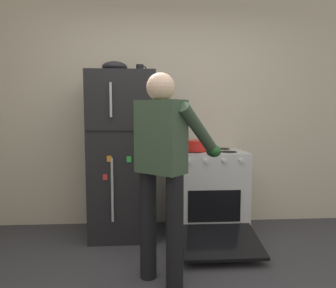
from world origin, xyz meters
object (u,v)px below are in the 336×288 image
(refrigerator, at_px, (124,155))
(mixing_bowl, at_px, (115,67))
(stove_range, at_px, (209,192))
(coffee_mug, at_px, (140,69))
(person_cook, at_px, (164,159))
(red_pot, at_px, (195,146))

(refrigerator, relative_size, mixing_bowl, 6.54)
(stove_range, height_order, coffee_mug, coffee_mug)
(person_cook, height_order, mixing_bowl, mixing_bowl)
(red_pot, bearing_deg, refrigerator, 176.26)
(stove_range, distance_m, person_cook, 1.24)
(refrigerator, bearing_deg, person_cook, -69.32)
(coffee_mug, height_order, mixing_bowl, mixing_bowl)
(person_cook, relative_size, mixing_bowl, 6.07)
(person_cook, xyz_separation_m, red_pot, (0.38, 0.96, 0.00))
(red_pot, distance_m, mixing_bowl, 1.18)
(refrigerator, bearing_deg, mixing_bowl, 179.78)
(red_pot, xyz_separation_m, coffee_mug, (-0.58, 0.10, 0.81))
(person_cook, distance_m, coffee_mug, 1.35)
(red_pot, xyz_separation_m, mixing_bowl, (-0.84, 0.05, 0.82))
(red_pot, relative_size, coffee_mug, 3.25)
(refrigerator, relative_size, stove_range, 1.42)
(red_pot, bearing_deg, stove_range, 11.40)
(refrigerator, height_order, coffee_mug, coffee_mug)
(coffee_mug, bearing_deg, refrigerator, -164.60)
(stove_range, distance_m, coffee_mug, 1.52)
(person_cook, height_order, coffee_mug, coffee_mug)
(stove_range, relative_size, mixing_bowl, 4.59)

